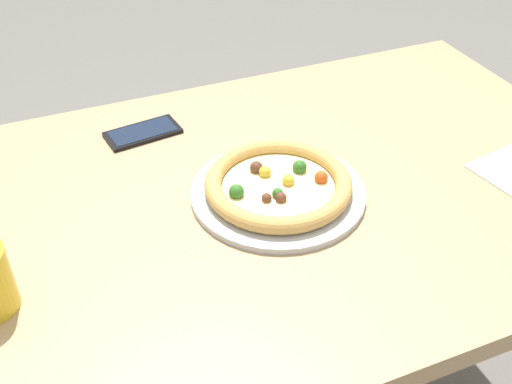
% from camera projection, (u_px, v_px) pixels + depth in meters
% --- Properties ---
extents(dining_table, '(1.32, 0.86, 0.75)m').
position_uv_depth(dining_table, '(283.00, 233.00, 1.21)').
color(dining_table, tan).
rests_on(dining_table, ground).
extents(pizza_near, '(0.31, 0.31, 0.04)m').
position_uv_depth(pizza_near, '(278.00, 187.00, 1.12)').
color(pizza_near, '#B7B7BC').
rests_on(pizza_near, dining_table).
extents(cell_phone, '(0.16, 0.09, 0.01)m').
position_uv_depth(cell_phone, '(143.00, 132.00, 1.29)').
color(cell_phone, black).
rests_on(cell_phone, dining_table).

